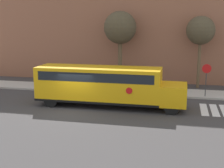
# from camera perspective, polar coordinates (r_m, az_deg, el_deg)

# --- Properties ---
(ground_plane) EXTENTS (60.00, 60.00, 0.00)m
(ground_plane) POSITION_cam_1_polar(r_m,az_deg,el_deg) (22.26, -6.67, -4.64)
(ground_plane) COLOR #3A3838
(sidewalk_strip) EXTENTS (44.00, 3.00, 0.15)m
(sidewalk_strip) POSITION_cam_1_polar(r_m,az_deg,el_deg) (28.26, -2.31, -0.95)
(sidewalk_strip) COLOR #B2ADA3
(sidewalk_strip) RESTS_ON ground
(building_backdrop) EXTENTS (32.00, 4.00, 13.40)m
(building_backdrop) POSITION_cam_1_polar(r_m,az_deg,el_deg) (33.92, 0.52, 12.40)
(building_backdrop) COLOR #935B42
(building_backdrop) RESTS_ON ground
(school_bus) EXTENTS (10.77, 2.57, 2.87)m
(school_bus) POSITION_cam_1_polar(r_m,az_deg,el_deg) (22.57, -1.39, 0.01)
(school_bus) COLOR #EAA80F
(school_bus) RESTS_ON ground
(stop_sign) EXTENTS (0.72, 0.10, 2.78)m
(stop_sign) POSITION_cam_1_polar(r_m,az_deg,el_deg) (26.05, 16.86, 1.48)
(stop_sign) COLOR #38383A
(stop_sign) RESTS_ON ground
(tree_near_sidewalk) EXTENTS (3.11, 3.11, 7.09)m
(tree_near_sidewalk) POSITION_cam_1_polar(r_m,az_deg,el_deg) (30.13, 1.51, 10.16)
(tree_near_sidewalk) COLOR brown
(tree_near_sidewalk) RESTS_ON ground
(tree_far_sidewalk) EXTENTS (2.60, 2.60, 6.60)m
(tree_far_sidewalk) POSITION_cam_1_polar(r_m,az_deg,el_deg) (29.75, 15.90, 9.31)
(tree_far_sidewalk) COLOR brown
(tree_far_sidewalk) RESTS_ON ground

